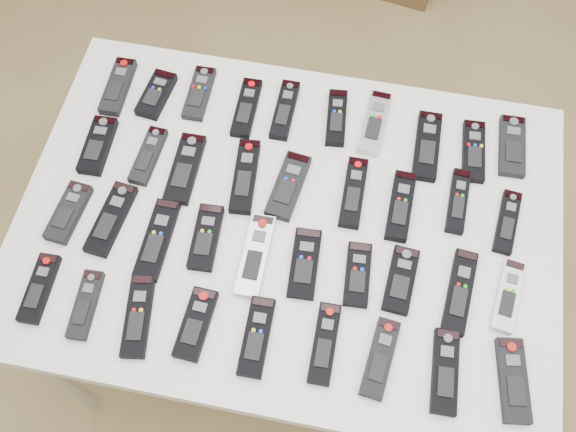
% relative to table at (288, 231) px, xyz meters
% --- Properties ---
extents(ground, '(4.00, 4.00, 0.00)m').
position_rel_table_xyz_m(ground, '(0.11, 0.06, -0.72)').
color(ground, olive).
rests_on(ground, ground).
extents(table, '(1.25, 0.88, 0.78)m').
position_rel_table_xyz_m(table, '(0.00, 0.00, 0.00)').
color(table, white).
rests_on(table, ground).
extents(remote_0, '(0.06, 0.17, 0.02)m').
position_rel_table_xyz_m(remote_0, '(-0.50, 0.29, 0.07)').
color(remote_0, black).
rests_on(remote_0, table).
extents(remote_1, '(0.07, 0.15, 0.02)m').
position_rel_table_xyz_m(remote_1, '(-0.40, 0.28, 0.07)').
color(remote_1, black).
rests_on(remote_1, table).
extents(remote_2, '(0.05, 0.16, 0.02)m').
position_rel_table_xyz_m(remote_2, '(-0.29, 0.31, 0.07)').
color(remote_2, black).
rests_on(remote_2, table).
extents(remote_3, '(0.05, 0.17, 0.02)m').
position_rel_table_xyz_m(remote_3, '(-0.16, 0.29, 0.07)').
color(remote_3, black).
rests_on(remote_3, table).
extents(remote_4, '(0.05, 0.17, 0.02)m').
position_rel_table_xyz_m(remote_4, '(-0.07, 0.30, 0.07)').
color(remote_4, black).
rests_on(remote_4, table).
extents(remote_5, '(0.06, 0.16, 0.02)m').
position_rel_table_xyz_m(remote_5, '(0.06, 0.30, 0.07)').
color(remote_5, black).
rests_on(remote_5, table).
extents(remote_6, '(0.06, 0.19, 0.02)m').
position_rel_table_xyz_m(remote_6, '(0.16, 0.30, 0.07)').
color(remote_6, '#B7B7BC').
rests_on(remote_6, table).
extents(remote_7, '(0.06, 0.19, 0.02)m').
position_rel_table_xyz_m(remote_7, '(0.29, 0.26, 0.07)').
color(remote_7, black).
rests_on(remote_7, table).
extents(remote_8, '(0.06, 0.17, 0.02)m').
position_rel_table_xyz_m(remote_8, '(0.41, 0.26, 0.07)').
color(remote_8, black).
rests_on(remote_8, table).
extents(remote_9, '(0.06, 0.17, 0.02)m').
position_rel_table_xyz_m(remote_9, '(0.50, 0.30, 0.07)').
color(remote_9, black).
rests_on(remote_9, table).
extents(remote_10, '(0.06, 0.16, 0.02)m').
position_rel_table_xyz_m(remote_10, '(-0.49, 0.10, 0.07)').
color(remote_10, black).
rests_on(remote_10, table).
extents(remote_11, '(0.05, 0.16, 0.02)m').
position_rel_table_xyz_m(remote_11, '(-0.36, 0.10, 0.07)').
color(remote_11, black).
rests_on(remote_11, table).
extents(remote_12, '(0.06, 0.19, 0.02)m').
position_rel_table_xyz_m(remote_12, '(-0.27, 0.08, 0.07)').
color(remote_12, black).
rests_on(remote_12, table).
extents(remote_13, '(0.07, 0.20, 0.02)m').
position_rel_table_xyz_m(remote_13, '(-0.12, 0.09, 0.07)').
color(remote_13, black).
rests_on(remote_13, table).
extents(remote_14, '(0.08, 0.18, 0.02)m').
position_rel_table_xyz_m(remote_14, '(-0.02, 0.08, 0.07)').
color(remote_14, black).
rests_on(remote_14, table).
extents(remote_15, '(0.05, 0.18, 0.02)m').
position_rel_table_xyz_m(remote_15, '(0.14, 0.09, 0.07)').
color(remote_15, black).
rests_on(remote_15, table).
extents(remote_16, '(0.05, 0.18, 0.02)m').
position_rel_table_xyz_m(remote_16, '(0.25, 0.08, 0.07)').
color(remote_16, black).
rests_on(remote_16, table).
extents(remote_17, '(0.05, 0.17, 0.02)m').
position_rel_table_xyz_m(remote_17, '(0.38, 0.12, 0.07)').
color(remote_17, black).
rests_on(remote_17, table).
extents(remote_18, '(0.06, 0.16, 0.02)m').
position_rel_table_xyz_m(remote_18, '(0.50, 0.09, 0.07)').
color(remote_18, black).
rests_on(remote_18, table).
extents(remote_19, '(0.07, 0.16, 0.02)m').
position_rel_table_xyz_m(remote_19, '(-0.50, -0.08, 0.07)').
color(remote_19, black).
rests_on(remote_19, table).
extents(remote_20, '(0.07, 0.19, 0.02)m').
position_rel_table_xyz_m(remote_20, '(-0.40, -0.08, 0.07)').
color(remote_20, black).
rests_on(remote_20, table).
extents(remote_21, '(0.06, 0.20, 0.02)m').
position_rel_table_xyz_m(remote_21, '(-0.28, -0.11, 0.07)').
color(remote_21, black).
rests_on(remote_21, table).
extents(remote_22, '(0.06, 0.16, 0.02)m').
position_rel_table_xyz_m(remote_22, '(-0.17, -0.09, 0.07)').
color(remote_22, black).
rests_on(remote_22, table).
extents(remote_23, '(0.05, 0.20, 0.02)m').
position_rel_table_xyz_m(remote_23, '(-0.05, -0.11, 0.07)').
color(remote_23, '#B7B7BC').
rests_on(remote_23, table).
extents(remote_24, '(0.07, 0.17, 0.02)m').
position_rel_table_xyz_m(remote_24, '(0.06, -0.10, 0.07)').
color(remote_24, black).
rests_on(remote_24, table).
extents(remote_25, '(0.06, 0.15, 0.02)m').
position_rel_table_xyz_m(remote_25, '(0.18, -0.11, 0.07)').
color(remote_25, black).
rests_on(remote_25, table).
extents(remote_26, '(0.07, 0.16, 0.02)m').
position_rel_table_xyz_m(remote_26, '(0.27, -0.10, 0.07)').
color(remote_26, black).
rests_on(remote_26, table).
extents(remote_27, '(0.07, 0.20, 0.02)m').
position_rel_table_xyz_m(remote_27, '(0.40, -0.10, 0.07)').
color(remote_27, black).
rests_on(remote_27, table).
extents(remote_28, '(0.07, 0.17, 0.02)m').
position_rel_table_xyz_m(remote_28, '(0.50, -0.09, 0.07)').
color(remote_28, silver).
rests_on(remote_28, table).
extents(remote_29, '(0.05, 0.16, 0.02)m').
position_rel_table_xyz_m(remote_29, '(-0.50, -0.27, 0.07)').
color(remote_29, black).
rests_on(remote_29, table).
extents(remote_30, '(0.05, 0.16, 0.02)m').
position_rel_table_xyz_m(remote_30, '(-0.39, -0.29, 0.07)').
color(remote_30, black).
rests_on(remote_30, table).
extents(remote_31, '(0.08, 0.19, 0.02)m').
position_rel_table_xyz_m(remote_31, '(-0.27, -0.29, 0.07)').
color(remote_31, black).
rests_on(remote_31, table).
extents(remote_32, '(0.06, 0.16, 0.02)m').
position_rel_table_xyz_m(remote_32, '(-0.14, -0.29, 0.07)').
color(remote_32, black).
rests_on(remote_32, table).
extents(remote_33, '(0.06, 0.17, 0.02)m').
position_rel_table_xyz_m(remote_33, '(-0.01, -0.29, 0.07)').
color(remote_33, black).
rests_on(remote_33, table).
extents(remote_34, '(0.05, 0.17, 0.02)m').
position_rel_table_xyz_m(remote_34, '(0.13, -0.27, 0.07)').
color(remote_34, black).
rests_on(remote_34, table).
extents(remote_35, '(0.07, 0.17, 0.02)m').
position_rel_table_xyz_m(remote_35, '(0.25, -0.28, 0.07)').
color(remote_35, black).
rests_on(remote_35, table).
extents(remote_36, '(0.06, 0.18, 0.02)m').
position_rel_table_xyz_m(remote_36, '(0.38, -0.28, 0.07)').
color(remote_36, black).
rests_on(remote_36, table).
extents(remote_37, '(0.08, 0.18, 0.02)m').
position_rel_table_xyz_m(remote_37, '(0.52, -0.28, 0.07)').
color(remote_37, black).
rests_on(remote_37, table).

